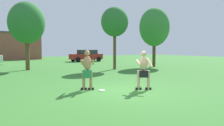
% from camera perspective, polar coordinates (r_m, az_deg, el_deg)
% --- Properties ---
extents(ground_plane, '(80.00, 80.00, 0.00)m').
position_cam_1_polar(ground_plane, '(9.10, 3.36, -7.36)').
color(ground_plane, '#38752D').
extents(player_with_cap, '(0.77, 0.80, 1.70)m').
position_cam_1_polar(player_with_cap, '(9.29, -6.52, -1.31)').
color(player_with_cap, black).
rests_on(player_with_cap, ground_plane).
extents(player_in_black, '(0.72, 0.79, 1.67)m').
position_cam_1_polar(player_in_black, '(9.37, 8.31, -1.64)').
color(player_in_black, black).
rests_on(player_in_black, ground_plane).
extents(frisbee, '(0.28, 0.28, 0.03)m').
position_cam_1_polar(frisbee, '(9.19, -2.72, -7.17)').
color(frisbee, white).
rests_on(frisbee, ground_plane).
extents(car_red_near_post, '(4.38, 2.19, 1.58)m').
position_cam_1_polar(car_red_near_post, '(29.83, -6.78, 2.00)').
color(car_red_near_post, maroon).
rests_on(car_red_near_post, ground_plane).
extents(outbuilding_behind_lot, '(8.52, 5.30, 4.36)m').
position_cam_1_polar(outbuilding_behind_lot, '(38.95, -24.86, 4.10)').
color(outbuilding_behind_lot, brown).
rests_on(outbuilding_behind_lot, ground_plane).
extents(tree_left_field, '(2.90, 2.90, 5.53)m').
position_cam_1_polar(tree_left_field, '(19.12, -21.53, 9.74)').
color(tree_left_field, brown).
rests_on(tree_left_field, ground_plane).
extents(tree_right_field, '(2.89, 2.89, 5.68)m').
position_cam_1_polar(tree_right_field, '(21.58, 11.07, 9.22)').
color(tree_right_field, '#4C3823').
rests_on(tree_right_field, ground_plane).
extents(tree_behind_players, '(2.30, 2.30, 5.25)m').
position_cam_1_polar(tree_behind_players, '(18.51, 0.70, 10.69)').
color(tree_behind_players, brown).
rests_on(tree_behind_players, ground_plane).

